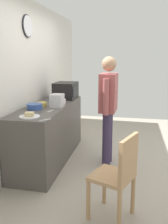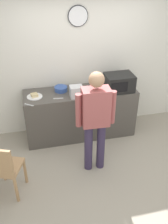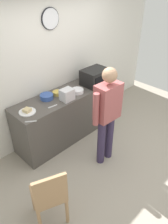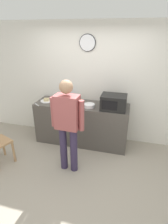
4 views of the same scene
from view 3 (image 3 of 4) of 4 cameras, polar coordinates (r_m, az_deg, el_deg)
The scene contains 13 objects.
ground_plane at distance 4.02m, azimuth 9.39°, elevation -12.40°, with size 6.00×6.00×0.00m, color #9E9384.
back_wall at distance 4.22m, azimuth -6.87°, elevation 11.51°, with size 5.40×0.13×2.60m.
kitchen_counter at distance 4.26m, azimuth -4.63°, elevation -0.93°, with size 2.04×0.62×0.93m, color #4C4742.
microwave at distance 4.32m, azimuth 2.88°, elevation 9.03°, with size 0.50×0.39×0.30m.
sandwich_plate at distance 3.59m, azimuth -14.40°, elevation 0.19°, with size 0.27×0.27×0.07m.
salad_bowl at distance 4.00m, azimuth -6.85°, elevation 4.88°, with size 0.17×0.17×0.06m, color gold.
cereal_bowl at distance 3.89m, azimuth -9.59°, elevation 3.91°, with size 0.23×0.23×0.08m, color #33519E.
mixing_bowl at distance 4.04m, azimuth -1.71°, elevation 5.44°, with size 0.22×0.22×0.07m, color white.
toaster at distance 3.79m, azimuth -4.39°, elevation 4.47°, with size 0.22×0.18×0.20m, color silver.
fork_utensil at distance 3.67m, azimuth -8.06°, elevation 1.47°, with size 0.17×0.02×0.01m, color silver.
spoon_utensil at distance 3.37m, azimuth -13.53°, elevation -2.37°, with size 0.17×0.02×0.01m, color silver.
person_standing at distance 3.42m, azimuth 6.00°, elevation 0.25°, with size 0.59×0.26×1.70m.
wooden_chair at distance 2.91m, azimuth -8.90°, elevation -20.41°, with size 0.52×0.52×0.94m.
Camera 3 is at (-2.42, -1.50, 2.84)m, focal length 35.53 mm.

